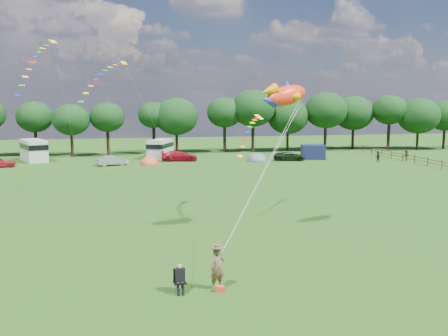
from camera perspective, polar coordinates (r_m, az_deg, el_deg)
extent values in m
plane|color=black|center=(27.05, 3.38, -10.71)|extent=(180.00, 180.00, 0.00)
cylinder|color=black|center=(82.50, -20.69, 2.68)|extent=(0.47, 0.47, 3.90)
ellipsoid|color=#113414|center=(82.27, -20.82, 5.48)|extent=(5.58, 5.58, 4.74)
cylinder|color=black|center=(78.75, -16.96, 2.49)|extent=(0.44, 0.44, 3.56)
ellipsoid|color=#113414|center=(78.52, -17.08, 5.30)|extent=(5.56, 5.56, 4.73)
cylinder|color=black|center=(79.35, -13.11, 2.81)|extent=(0.47, 0.47, 3.95)
ellipsoid|color=#113414|center=(79.12, -13.20, 5.68)|extent=(5.33, 5.33, 4.53)
cylinder|color=black|center=(81.22, -8.01, 3.18)|extent=(0.50, 0.50, 4.33)
ellipsoid|color=#113414|center=(81.00, -8.06, 6.02)|extent=(4.95, 4.95, 4.21)
cylinder|color=black|center=(81.09, -5.42, 2.86)|extent=(0.43, 0.43, 3.31)
ellipsoid|color=#113414|center=(80.84, -5.46, 5.89)|extent=(7.03, 7.03, 5.98)
cylinder|color=black|center=(82.47, 0.07, 3.34)|extent=(0.50, 0.50, 4.36)
ellipsoid|color=#113414|center=(82.24, 0.07, 6.38)|extent=(5.84, 5.84, 4.97)
cylinder|color=black|center=(82.64, 3.32, 3.40)|extent=(0.51, 0.51, 4.55)
ellipsoid|color=#113414|center=(82.41, 3.34, 6.84)|extent=(7.15, 7.15, 6.08)
cylinder|color=black|center=(85.15, 7.26, 3.03)|extent=(0.42, 0.42, 3.21)
ellipsoid|color=#113414|center=(84.91, 7.31, 5.85)|extent=(6.90, 6.90, 5.86)
cylinder|color=black|center=(86.78, 11.49, 3.34)|extent=(0.48, 0.48, 4.17)
ellipsoid|color=#113414|center=(86.55, 11.57, 6.49)|extent=(7.16, 7.16, 6.09)
cylinder|color=black|center=(91.00, 14.50, 3.29)|extent=(0.45, 0.45, 3.66)
ellipsoid|color=#113414|center=(90.78, 14.59, 6.10)|extent=(7.05, 7.05, 5.99)
cylinder|color=black|center=(91.27, 18.28, 3.46)|extent=(0.52, 0.52, 4.65)
ellipsoid|color=#113414|center=(91.07, 18.40, 6.32)|extent=(5.96, 5.96, 5.06)
cylinder|color=black|center=(92.63, 21.22, 2.93)|extent=(0.42, 0.42, 3.19)
ellipsoid|color=#113414|center=(92.41, 21.35, 5.59)|extent=(7.23, 7.23, 6.14)
cylinder|color=black|center=(95.95, 23.82, 3.05)|extent=(0.44, 0.44, 3.52)
ellipsoid|color=#113414|center=(95.74, 23.96, 5.49)|extent=(6.22, 6.22, 5.28)
cylinder|color=#472D19|center=(67.49, 23.64, 0.34)|extent=(0.12, 0.12, 1.20)
cylinder|color=#472D19|center=(69.94, 22.25, 0.66)|extent=(0.12, 0.12, 1.20)
cylinder|color=#472D19|center=(68.67, 22.95, 0.79)|extent=(0.08, 3.00, 0.08)
cylinder|color=#472D19|center=(68.71, 22.93, 0.46)|extent=(0.08, 3.00, 0.08)
cylinder|color=#472D19|center=(72.44, 20.94, 0.95)|extent=(0.12, 0.12, 1.20)
cylinder|color=#472D19|center=(71.15, 21.60, 1.08)|extent=(0.08, 3.00, 0.08)
cylinder|color=#472D19|center=(71.19, 21.58, 0.76)|extent=(0.08, 3.00, 0.08)
cylinder|color=#472D19|center=(74.98, 19.73, 1.22)|extent=(0.12, 0.12, 1.20)
cylinder|color=#472D19|center=(73.67, 20.34, 1.36)|extent=(0.08, 3.00, 0.08)
cylinder|color=#472D19|center=(73.71, 20.32, 1.05)|extent=(0.08, 3.00, 0.08)
cylinder|color=#472D19|center=(77.55, 18.59, 1.47)|extent=(0.12, 0.12, 1.20)
cylinder|color=#472D19|center=(76.22, 19.16, 1.61)|extent=(0.08, 3.00, 0.08)
cylinder|color=#472D19|center=(76.26, 19.15, 1.31)|extent=(0.08, 3.00, 0.08)
cylinder|color=#472D19|center=(80.15, 17.53, 1.71)|extent=(0.12, 0.12, 1.20)
cylinder|color=#472D19|center=(78.81, 18.06, 1.85)|extent=(0.08, 3.00, 0.08)
cylinder|color=#472D19|center=(78.85, 18.05, 1.56)|extent=(0.08, 3.00, 0.08)
cylinder|color=#472D19|center=(82.77, 16.53, 1.93)|extent=(0.12, 0.12, 1.20)
cylinder|color=#472D19|center=(81.42, 17.03, 2.07)|extent=(0.08, 3.00, 0.08)
cylinder|color=#472D19|center=(81.46, 17.02, 1.79)|extent=(0.08, 3.00, 0.08)
cylinder|color=#472D19|center=(85.42, 15.59, 2.14)|extent=(0.12, 0.12, 1.20)
cylinder|color=#472D19|center=(84.06, 16.06, 2.28)|extent=(0.08, 3.00, 0.08)
cylinder|color=#472D19|center=(84.10, 16.05, 2.00)|extent=(0.08, 3.00, 0.08)
imported|color=gray|center=(67.23, -12.66, 0.83)|extent=(3.99, 2.47, 1.32)
imported|color=maroon|center=(70.85, -5.12, 1.40)|extent=(5.13, 2.74, 1.46)
imported|color=black|center=(71.76, 7.46, 1.36)|extent=(4.93, 2.98, 1.25)
cube|color=#B9B9BB|center=(75.39, -20.91, 1.89)|extent=(4.64, 6.55, 3.01)
cube|color=black|center=(75.33, -20.93, 2.35)|extent=(4.73, 6.68, 0.71)
cylinder|color=black|center=(73.66, -20.55, 0.93)|extent=(0.90, 0.61, 0.85)
cylinder|color=black|center=(77.34, -21.18, 1.21)|extent=(0.90, 0.61, 0.85)
cube|color=#B6B6B7|center=(74.47, -7.30, 2.17)|extent=(4.32, 5.98, 2.75)
cube|color=black|center=(74.42, -7.31, 2.60)|extent=(4.41, 6.09, 0.65)
cylinder|color=black|center=(72.96, -7.73, 1.27)|extent=(0.82, 0.57, 0.77)
cylinder|color=black|center=(76.20, -6.86, 1.56)|extent=(0.82, 0.57, 0.77)
ellipsoid|color=#D04926|center=(67.75, -8.51, 0.44)|extent=(2.51, 2.89, 2.06)
cylinder|color=#D04926|center=(67.75, -8.51, 0.46)|extent=(2.64, 2.64, 0.08)
ellipsoid|color=#4C5867|center=(70.68, 3.77, 0.82)|extent=(2.90, 3.33, 2.26)
cylinder|color=#4C5867|center=(70.68, 3.77, 0.83)|extent=(3.04, 3.04, 0.08)
cube|color=#121A3A|center=(73.99, 10.13, 1.81)|extent=(3.86, 3.41, 2.07)
imported|color=brown|center=(23.09, -0.74, -11.42)|extent=(0.82, 0.65, 1.96)
cylinder|color=#99999E|center=(22.80, -5.58, -13.70)|extent=(0.02, 0.02, 0.48)
cylinder|color=#99999E|center=(22.84, -4.41, -13.64)|extent=(0.02, 0.02, 0.48)
cylinder|color=#99999E|center=(23.22, -5.70, -13.29)|extent=(0.02, 0.02, 0.48)
cylinder|color=#99999E|center=(23.26, -4.55, -13.24)|extent=(0.02, 0.02, 0.48)
cube|color=black|center=(22.94, -5.07, -12.91)|extent=(0.59, 0.57, 0.05)
cube|color=black|center=(23.07, -5.15, -12.00)|extent=(0.54, 0.10, 0.57)
cube|color=black|center=(22.87, -5.09, -12.10)|extent=(0.42, 0.28, 0.60)
sphere|color=tan|center=(22.71, -5.10, -11.13)|extent=(0.23, 0.23, 0.23)
cube|color=#CB4420|center=(23.06, -0.46, -13.66)|extent=(0.46, 0.38, 0.28)
ellipsoid|color=#F82F13|center=(31.71, 7.13, 8.20)|extent=(3.39, 2.21, 1.84)
ellipsoid|color=#FFA320|center=(31.71, 7.13, 7.94)|extent=(2.12, 1.36, 1.01)
cone|color=orange|center=(30.87, 5.10, 8.77)|extent=(1.34, 1.14, 0.97)
cone|color=#2234B8|center=(30.87, 5.09, 7.71)|extent=(1.34, 1.14, 0.97)
cone|color=#2234B8|center=(31.78, 7.29, 9.26)|extent=(0.91, 1.00, 0.82)
sphere|color=white|center=(32.67, 8.29, 8.46)|extent=(0.31, 0.31, 0.31)
sphere|color=black|center=(32.75, 8.34, 8.46)|extent=(0.15, 0.15, 0.15)
cube|color=#CCD923|center=(55.79, -18.98, 13.50)|extent=(0.86, 0.84, 0.40)
cube|color=red|center=(55.32, -19.32, 13.30)|extent=(0.61, 0.56, 0.11)
cube|color=orange|center=(54.84, -19.67, 13.06)|extent=(0.61, 0.56, 0.12)
cube|color=yellow|center=(54.36, -20.01, 12.73)|extent=(0.61, 0.56, 0.13)
cube|color=#198C1E|center=(53.87, -20.36, 12.31)|extent=(0.61, 0.56, 0.15)
cube|color=#0C1EB2|center=(53.38, -20.71, 11.79)|extent=(0.60, 0.55, 0.16)
cube|color=red|center=(52.89, -21.06, 11.18)|extent=(0.60, 0.55, 0.16)
cube|color=orange|center=(52.41, -21.41, 10.47)|extent=(0.60, 0.54, 0.17)
cube|color=yellow|center=(51.93, -21.77, 9.66)|extent=(0.59, 0.54, 0.18)
cube|color=#198C1E|center=(51.47, -22.12, 8.74)|extent=(0.59, 0.53, 0.19)
cube|color=#0C1EB2|center=(51.01, -22.47, 7.72)|extent=(0.58, 0.53, 0.20)
cube|color=#EAD800|center=(47.93, -11.38, 11.70)|extent=(0.73, 0.71, 0.34)
cube|color=red|center=(47.47, -11.87, 11.59)|extent=(0.53, 0.47, 0.10)
cube|color=orange|center=(47.02, -12.38, 11.43)|extent=(0.53, 0.46, 0.11)
cube|color=yellow|center=(46.56, -12.89, 11.18)|extent=(0.53, 0.46, 0.11)
cube|color=#198C1E|center=(46.11, -13.40, 10.81)|extent=(0.53, 0.46, 0.12)
cube|color=#0C1EB2|center=(45.65, -13.92, 10.34)|extent=(0.52, 0.46, 0.13)
cube|color=red|center=(45.20, -14.45, 9.76)|extent=(0.52, 0.45, 0.14)
cube|color=orange|center=(44.76, -14.98, 9.06)|extent=(0.52, 0.45, 0.15)
cube|color=yellow|center=(44.32, -15.51, 8.24)|extent=(0.51, 0.44, 0.16)
cube|color=#198C1E|center=(43.90, -16.05, 7.30)|extent=(0.51, 0.44, 0.16)
cube|color=#E8F52F|center=(39.02, 4.01, 5.84)|extent=(0.81, 0.81, 0.38)
cube|color=red|center=(38.42, 3.77, 5.71)|extent=(0.57, 0.56, 0.11)
cube|color=orange|center=(37.82, 3.52, 5.50)|extent=(0.56, 0.56, 0.12)
cube|color=yellow|center=(37.23, 3.26, 5.18)|extent=(0.56, 0.55, 0.13)
cube|color=#198C1E|center=(36.64, 2.99, 4.71)|extent=(0.56, 0.55, 0.14)
cube|color=#0C1EB2|center=(36.06, 2.71, 4.10)|extent=(0.55, 0.55, 0.15)
cube|color=red|center=(35.50, 2.42, 3.35)|extent=(0.55, 0.54, 0.16)
cube|color=orange|center=(34.94, 2.13, 2.43)|extent=(0.55, 0.54, 0.16)
cube|color=yellow|center=(34.41, 1.82, 1.36)|extent=(0.54, 0.54, 0.17)
imported|color=black|center=(72.64, 17.13, 1.27)|extent=(0.79, 0.54, 1.54)
imported|color=black|center=(75.64, 20.09, 1.37)|extent=(1.02, 0.60, 1.49)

